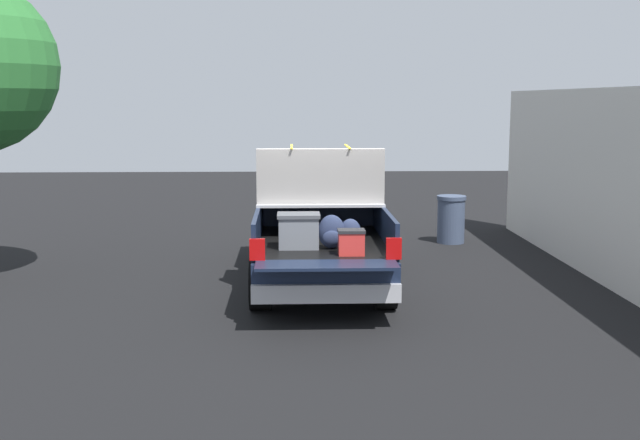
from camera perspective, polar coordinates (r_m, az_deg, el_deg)
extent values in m
plane|color=black|center=(12.86, -0.10, -4.45)|extent=(40.00, 40.00, 0.00)
cube|color=#162138|center=(12.74, -0.10, -1.79)|extent=(5.50, 1.92, 0.49)
cube|color=black|center=(11.51, 0.11, -1.58)|extent=(2.80, 1.80, 0.04)
cube|color=#162138|center=(11.47, -4.54, -0.48)|extent=(2.80, 0.06, 0.50)
cube|color=#162138|center=(11.54, 4.73, -0.42)|extent=(2.80, 0.06, 0.50)
cube|color=#162138|center=(12.82, -0.13, 0.52)|extent=(0.06, 1.80, 0.50)
cube|color=#162138|center=(9.87, 0.48, -3.32)|extent=(0.55, 1.80, 0.04)
cube|color=#B2B2B7|center=(12.20, -0.03, 1.38)|extent=(1.25, 1.92, 0.04)
cube|color=#162138|center=(13.99, -0.29, 1.21)|extent=(2.30, 1.92, 0.50)
cube|color=#2D3842|center=(13.84, -0.28, 3.30)|extent=(1.94, 1.76, 0.55)
cube|color=#162138|center=(15.34, -0.45, 1.64)|extent=(0.40, 1.82, 0.38)
cube|color=#B2B2B7|center=(10.11, 0.44, -5.28)|extent=(0.24, 1.92, 0.24)
cube|color=red|center=(10.09, -4.58, -2.15)|extent=(0.06, 0.20, 0.28)
cube|color=red|center=(10.16, 5.39, -2.08)|extent=(0.06, 0.20, 0.28)
cylinder|color=black|center=(14.50, -3.82, -1.42)|extent=(0.76, 0.30, 0.76)
cylinder|color=black|center=(14.55, 3.13, -1.38)|extent=(0.76, 0.30, 0.76)
cylinder|color=black|center=(11.07, -4.35, -4.60)|extent=(0.76, 0.30, 0.76)
cylinder|color=black|center=(11.14, 4.76, -4.52)|extent=(0.76, 0.30, 0.76)
cube|color=slate|center=(10.88, -1.56, -0.92)|extent=(0.40, 0.55, 0.43)
cube|color=#505359|center=(10.85, -1.57, 0.34)|extent=(0.44, 0.59, 0.05)
ellipsoid|color=#283351|center=(10.84, 0.84, -0.85)|extent=(0.20, 0.37, 0.47)
ellipsoid|color=#283351|center=(10.75, 0.87, -1.32)|extent=(0.09, 0.26, 0.21)
ellipsoid|color=#283351|center=(10.90, 2.22, -0.97)|extent=(0.20, 0.31, 0.41)
ellipsoid|color=#283351|center=(10.81, 2.26, -1.39)|extent=(0.09, 0.21, 0.18)
cube|color=red|center=(10.42, 2.29, -1.73)|extent=(0.26, 0.34, 0.30)
cube|color=#262628|center=(10.39, 2.29, -0.80)|extent=(0.28, 0.36, 0.04)
cube|color=#9E9993|center=(12.17, -0.03, 2.45)|extent=(0.94, 1.92, 0.42)
cube|color=#9E9993|center=(11.74, 0.04, 4.23)|extent=(0.16, 1.92, 0.40)
cube|color=#9E9993|center=(12.19, -4.08, 3.95)|extent=(0.70, 0.20, 0.22)
cube|color=#9E9993|center=(12.25, 3.98, 3.97)|extent=(0.70, 0.20, 0.22)
cube|color=yellow|center=(12.11, -2.08, 5.36)|extent=(1.04, 0.03, 0.02)
cube|color=yellow|center=(12.14, 2.01, 5.37)|extent=(1.04, 0.03, 0.02)
cube|color=silver|center=(13.32, 20.62, 2.28)|extent=(10.96, 0.36, 3.13)
cylinder|color=#3F4C66|center=(16.43, 9.50, -0.09)|extent=(0.56, 0.56, 0.90)
cylinder|color=#3F4C66|center=(16.36, 9.55, 1.61)|extent=(0.60, 0.60, 0.08)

